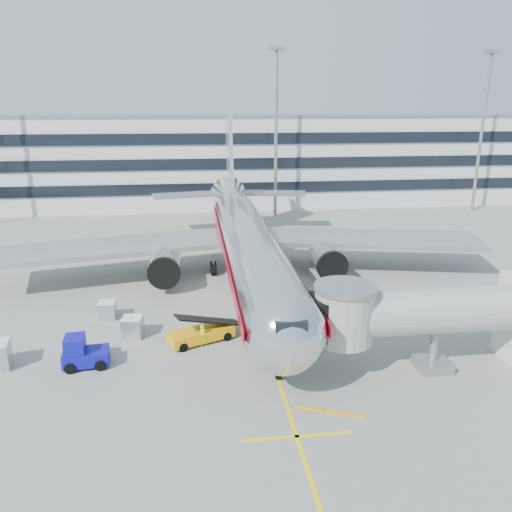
{
  "coord_description": "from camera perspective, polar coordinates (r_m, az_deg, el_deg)",
  "views": [
    {
      "loc": [
        -5.04,
        -36.35,
        16.96
      ],
      "look_at": [
        0.39,
        6.5,
        4.0
      ],
      "focal_mm": 35.0,
      "sensor_mm": 36.0,
      "label": 1
    }
  ],
  "objects": [
    {
      "name": "baggage_tug",
      "position": [
        36.26,
        -19.2,
        -10.46
      ],
      "size": [
        3.13,
        2.15,
        2.25
      ],
      "color": "#0D0D94",
      "rests_on": "ground"
    },
    {
      "name": "cargo_container_front",
      "position": [
        39.69,
        -13.92,
        -7.86
      ],
      "size": [
        1.65,
        1.65,
        1.58
      ],
      "color": "#ABADB2",
      "rests_on": "ground"
    },
    {
      "name": "terminal",
      "position": [
        94.87,
        -4.22,
        11.12
      ],
      "size": [
        150.0,
        24.25,
        15.6
      ],
      "color": "silver",
      "rests_on": "ground"
    },
    {
      "name": "ground",
      "position": [
        40.42,
        0.62,
        -8.1
      ],
      "size": [
        180.0,
        180.0,
        0.0
      ],
      "primitive_type": "plane",
      "color": "gray",
      "rests_on": "ground"
    },
    {
      "name": "lead_in_line",
      "position": [
        49.61,
        -0.95,
        -3.28
      ],
      "size": [
        0.25,
        70.0,
        0.01
      ],
      "primitive_type": "cube",
      "color": "yellow",
      "rests_on": "ground"
    },
    {
      "name": "light_mast_centre",
      "position": [
        79.45,
        2.31,
        15.19
      ],
      "size": [
        2.4,
        1.2,
        25.45
      ],
      "color": "gray",
      "rests_on": "ground"
    },
    {
      "name": "cargo_container_right",
      "position": [
        43.49,
        -16.64,
        -5.95
      ],
      "size": [
        1.38,
        1.38,
        1.45
      ],
      "color": "#ABADB2",
      "rests_on": "ground"
    },
    {
      "name": "main_jet",
      "position": [
        49.98,
        -1.19,
        1.95
      ],
      "size": [
        50.95,
        48.7,
        16.06
      ],
      "color": "silver",
      "rests_on": "ground"
    },
    {
      "name": "ramp_worker",
      "position": [
        37.25,
        -6.06,
        -9.05
      ],
      "size": [
        0.73,
        0.68,
        1.67
      ],
      "primitive_type": "imported",
      "rotation": [
        0.0,
        0.0,
        0.63
      ],
      "color": "#CCFF1A",
      "rests_on": "ground"
    },
    {
      "name": "belt_loader",
      "position": [
        37.98,
        -6.3,
        -8.76
      ],
      "size": [
        5.19,
        3.53,
        2.46
      ],
      "color": "orange",
      "rests_on": "ground"
    },
    {
      "name": "stop_bar",
      "position": [
        28.5,
        4.69,
        -19.87
      ],
      "size": [
        6.0,
        0.25,
        0.01
      ],
      "primitive_type": "cube",
      "color": "yellow",
      "rests_on": "ground"
    },
    {
      "name": "jet_bridge",
      "position": [
        35.65,
        22.42,
        -6.17
      ],
      "size": [
        17.8,
        4.5,
        7.0
      ],
      "color": "silver",
      "rests_on": "ground"
    },
    {
      "name": "light_mast_east",
      "position": [
        91.41,
        24.53,
        13.96
      ],
      "size": [
        2.4,
        1.2,
        25.45
      ],
      "color": "gray",
      "rests_on": "ground"
    }
  ]
}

